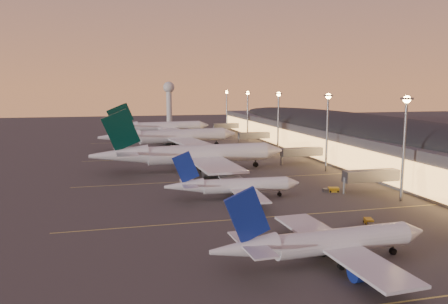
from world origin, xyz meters
TOP-DOWN VIEW (x-y plane):
  - ground at (0.00, 0.00)m, footprint 700.00×700.00m
  - airliner_narrow_south at (-0.43, -31.06)m, footprint 37.72×33.71m
  - airliner_narrow_north at (-3.55, 12.28)m, footprint 34.92×31.17m
  - airliner_wide_near at (-7.41, 51.89)m, footprint 66.27×60.37m
  - airliner_wide_mid at (-7.37, 108.83)m, footprint 65.32×60.18m
  - airliner_wide_far at (-6.67, 165.67)m, footprint 60.14×55.20m
  - terminal_building at (61.84, 72.47)m, footprint 56.35×255.00m
  - light_masts at (36.00, 65.00)m, footprint 2.20×217.20m
  - radar_tower at (10.00, 260.00)m, footprint 9.00×9.00m
  - lane_markings at (0.00, 40.00)m, footprint 90.00×180.36m
  - baggage_tug_b at (14.20, -24.46)m, footprint 4.13×2.66m
  - baggage_tug_c at (23.87, 12.83)m, footprint 4.41×2.54m
  - baggage_tug_d at (17.81, -14.94)m, footprint 2.48×3.98m

SIDE VIEW (x-z plane):
  - ground at x=0.00m, z-range 0.00..0.00m
  - lane_markings at x=0.00m, z-range 0.01..0.01m
  - baggage_tug_d at x=17.81m, z-range -0.05..1.06m
  - baggage_tug_b at x=14.20m, z-range -0.05..1.10m
  - baggage_tug_c at x=23.87m, z-range -0.05..1.18m
  - airliner_narrow_north at x=-3.55m, z-range -3.02..9.47m
  - airliner_narrow_south at x=-0.43m, z-range -3.26..10.22m
  - airliner_wide_far at x=-6.67m, z-range -4.67..14.57m
  - airliner_wide_mid at x=-7.37m, z-range -5.08..15.86m
  - airliner_wide_near at x=-7.41m, z-range -5.15..16.07m
  - terminal_building at x=61.84m, z-range 0.05..17.51m
  - light_masts at x=36.00m, z-range 4.60..30.50m
  - radar_tower at x=10.00m, z-range 5.62..38.12m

